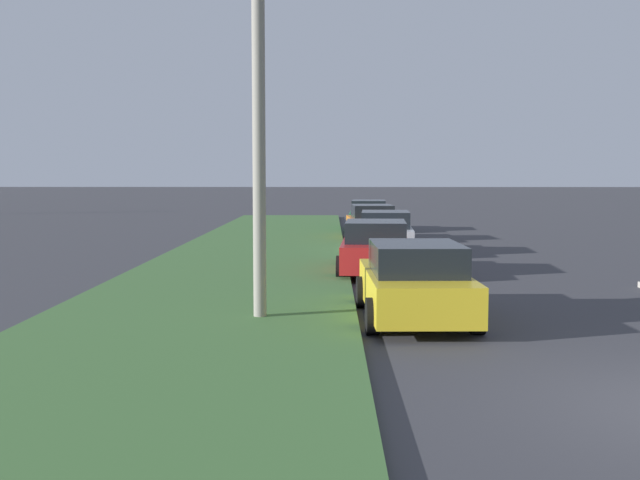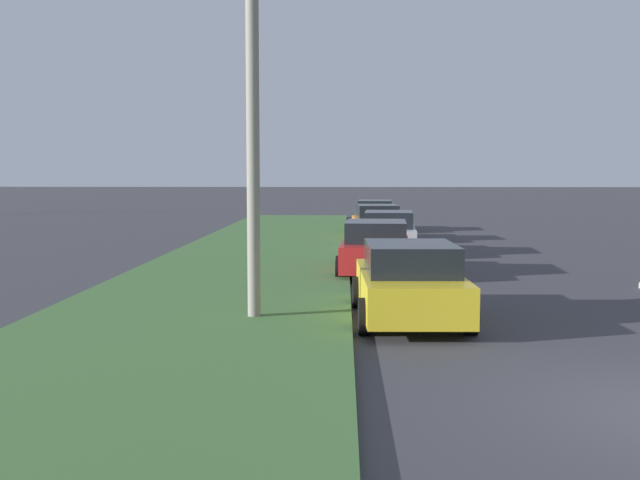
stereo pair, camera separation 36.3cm
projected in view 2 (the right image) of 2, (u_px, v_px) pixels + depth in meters
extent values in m
cube|color=#3D6633|center=(228.00, 284.00, 18.82)|extent=(60.00, 6.00, 0.12)
cube|color=gold|center=(409.00, 290.00, 14.42)|extent=(4.34, 1.91, 0.70)
cube|color=black|center=(411.00, 258.00, 14.17)|extent=(2.24, 1.65, 0.55)
cylinder|color=black|center=(358.00, 292.00, 15.80)|extent=(0.65, 0.24, 0.64)
cylinder|color=black|center=(445.00, 292.00, 15.79)|extent=(0.65, 0.24, 0.64)
cylinder|color=black|center=(365.00, 316.00, 13.11)|extent=(0.65, 0.24, 0.64)
cylinder|color=black|center=(470.00, 317.00, 13.10)|extent=(0.65, 0.24, 0.64)
cube|color=red|center=(376.00, 253.00, 21.08)|extent=(4.40, 2.05, 0.70)
cube|color=black|center=(376.00, 231.00, 20.82)|extent=(2.29, 1.73, 0.55)
cylinder|color=black|center=(346.00, 257.00, 22.52)|extent=(0.65, 0.26, 0.64)
cylinder|color=black|center=(408.00, 257.00, 22.36)|extent=(0.65, 0.26, 0.64)
cylinder|color=black|center=(340.00, 268.00, 19.84)|extent=(0.65, 0.26, 0.64)
cylinder|color=black|center=(410.00, 269.00, 19.68)|extent=(0.65, 0.26, 0.64)
cube|color=#B2B5BA|center=(389.00, 237.00, 26.43)|extent=(4.40, 2.05, 0.70)
cube|color=black|center=(389.00, 219.00, 26.18)|extent=(2.29, 1.73, 0.55)
cylinder|color=black|center=(364.00, 241.00, 27.87)|extent=(0.65, 0.26, 0.64)
cylinder|color=black|center=(414.00, 241.00, 27.71)|extent=(0.65, 0.26, 0.64)
cylinder|color=black|center=(361.00, 248.00, 25.19)|extent=(0.65, 0.26, 0.64)
cylinder|color=black|center=(416.00, 248.00, 25.03)|extent=(0.65, 0.26, 0.64)
cube|color=orange|center=(377.00, 226.00, 31.88)|extent=(4.38, 2.01, 0.70)
cube|color=black|center=(377.00, 211.00, 31.63)|extent=(2.28, 1.71, 0.55)
cylinder|color=black|center=(353.00, 230.00, 33.23)|extent=(0.65, 0.25, 0.64)
cylinder|color=black|center=(394.00, 230.00, 33.26)|extent=(0.65, 0.25, 0.64)
cylinder|color=black|center=(357.00, 235.00, 30.54)|extent=(0.65, 0.25, 0.64)
cylinder|color=black|center=(402.00, 235.00, 30.58)|extent=(0.65, 0.25, 0.64)
cube|color=#1E6B38|center=(375.00, 219.00, 37.24)|extent=(4.39, 2.03, 0.70)
cube|color=black|center=(375.00, 206.00, 36.99)|extent=(2.28, 1.71, 0.55)
cylinder|color=black|center=(357.00, 222.00, 38.68)|extent=(0.65, 0.25, 0.64)
cylinder|color=black|center=(393.00, 222.00, 38.53)|extent=(0.65, 0.25, 0.64)
cylinder|color=black|center=(355.00, 226.00, 36.00)|extent=(0.65, 0.25, 0.64)
cylinder|color=black|center=(394.00, 226.00, 35.85)|extent=(0.65, 0.25, 0.64)
cylinder|color=gray|center=(253.00, 119.00, 13.94)|extent=(0.24, 0.24, 7.50)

